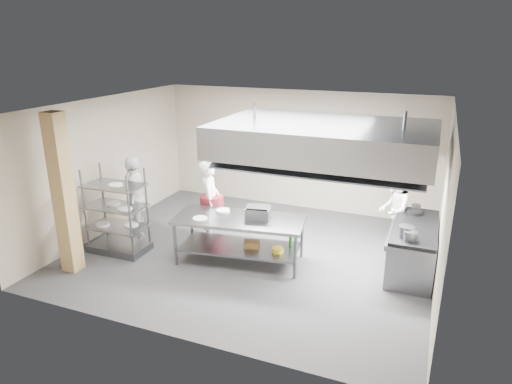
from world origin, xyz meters
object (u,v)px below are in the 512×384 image
at_px(chef_head, 210,201).
at_px(stockpot, 406,231).
at_px(chef_line, 393,210).
at_px(island, 240,240).
at_px(chef_plating, 135,198).
at_px(griddle, 258,213).
at_px(pass_rack, 116,211).
at_px(cooking_range, 413,249).

xyz_separation_m(chef_head, stockpot, (4.01, -0.34, 0.10)).
distance_m(chef_line, stockpot, 1.47).
bearing_deg(island, chef_plating, 167.87).
xyz_separation_m(griddle, stockpot, (2.70, 0.22, -0.03)).
distance_m(pass_rack, chef_head, 1.92).
bearing_deg(chef_plating, cooking_range, 69.34).
distance_m(cooking_range, chef_plating, 5.75).
height_order(island, griddle, griddle).
distance_m(island, chef_plating, 2.56).
distance_m(pass_rack, cooking_range, 5.85).
height_order(pass_rack, chef_line, pass_rack).
bearing_deg(chef_line, stockpot, 15.78).
bearing_deg(chef_plating, griddle, 61.10).
xyz_separation_m(chef_head, griddle, (1.31, -0.55, 0.13)).
bearing_deg(stockpot, griddle, -175.37).
height_order(island, chef_line, chef_line).
xyz_separation_m(island, chef_head, (-0.98, 0.68, 0.44)).
bearing_deg(pass_rack, island, 10.24).
distance_m(cooking_range, stockpot, 0.82).
bearing_deg(pass_rack, griddle, 11.29).
distance_m(chef_head, chef_line, 3.82).
xyz_separation_m(pass_rack, chef_head, (1.52, 1.18, 0.01)).
height_order(chef_plating, griddle, chef_plating).
bearing_deg(griddle, chef_line, 23.16).
xyz_separation_m(chef_line, chef_plating, (-5.20, -1.60, 0.09)).
bearing_deg(chef_head, cooking_range, -107.52).
bearing_deg(chef_head, stockpot, -115.48).
distance_m(chef_head, chef_plating, 1.62).
height_order(chef_head, chef_line, chef_head).
relative_size(island, chef_plating, 1.34).
xyz_separation_m(chef_line, stockpot, (0.35, -1.41, 0.16)).
bearing_deg(chef_plating, chef_head, 80.43).
bearing_deg(pass_rack, chef_head, 36.68).
bearing_deg(chef_line, griddle, -53.31).
xyz_separation_m(pass_rack, stockpot, (5.53, 0.85, 0.12)).
height_order(pass_rack, chef_plating, chef_plating).
height_order(pass_rack, griddle, pass_rack).
bearing_deg(cooking_range, stockpot, -102.99).
height_order(pass_rack, stockpot, pass_rack).
relative_size(chef_head, stockpot, 6.47).
bearing_deg(stockpot, cooking_range, 77.01).
bearing_deg(cooking_range, chef_plating, -172.50).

